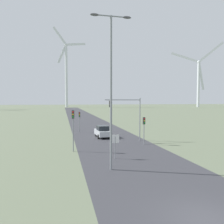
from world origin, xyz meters
TOP-DOWN VIEW (x-y plane):
  - ground_plane at (0.00, 0.00)m, footprint 600.00×600.00m
  - road_surface at (0.00, 48.00)m, footprint 10.00×240.00m
  - streetlamp at (-2.74, 8.45)m, footprint 3.32×0.32m
  - stop_sign_near at (-1.62, 11.66)m, footprint 0.81×0.07m
  - traffic_light_post_near_left at (-5.45, 15.62)m, footprint 0.28×0.33m
  - traffic_light_post_near_right at (3.63, 17.57)m, footprint 0.28×0.34m
  - traffic_light_post_mid_left at (-3.67, 30.31)m, footprint 0.28×0.34m
  - traffic_light_mast_overhead at (2.24, 20.22)m, footprint 5.10×0.35m
  - car_approaching at (-0.62, 24.07)m, footprint 2.01×4.19m
  - wind_turbine_left at (-3.28, 183.22)m, footprint 27.63×4.64m
  - wind_turbine_center at (108.53, 160.20)m, footprint 38.61×19.08m

SIDE VIEW (x-z plane):
  - ground_plane at x=0.00m, z-range 0.00..0.00m
  - road_surface at x=0.00m, z-range 0.00..0.01m
  - car_approaching at x=-0.62m, z-range 0.00..1.83m
  - stop_sign_near at x=-1.62m, z-range 0.47..2.82m
  - traffic_light_post_near_right at x=3.63m, z-range 0.83..4.35m
  - traffic_light_post_mid_left at x=-3.67m, z-range 0.86..4.50m
  - traffic_light_post_near_left at x=-5.45m, z-range 1.05..5.63m
  - traffic_light_mast_overhead at x=2.24m, z-range 1.33..7.34m
  - streetlamp at x=-2.74m, z-range 1.35..13.77m
  - wind_turbine_center at x=108.53m, z-range -2.22..53.05m
  - wind_turbine_left at x=-3.28m, z-range -1.89..65.32m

